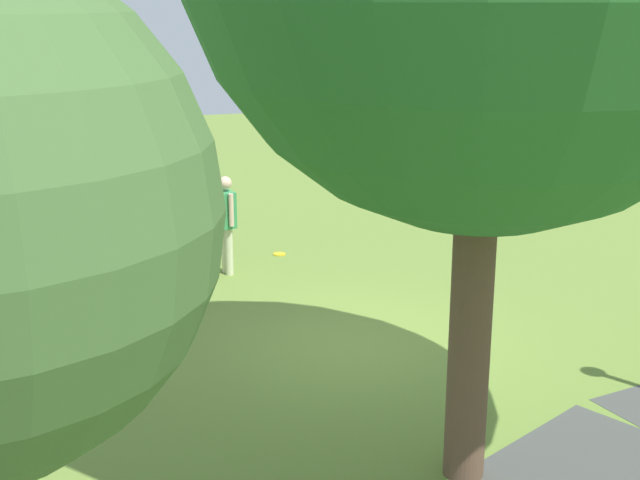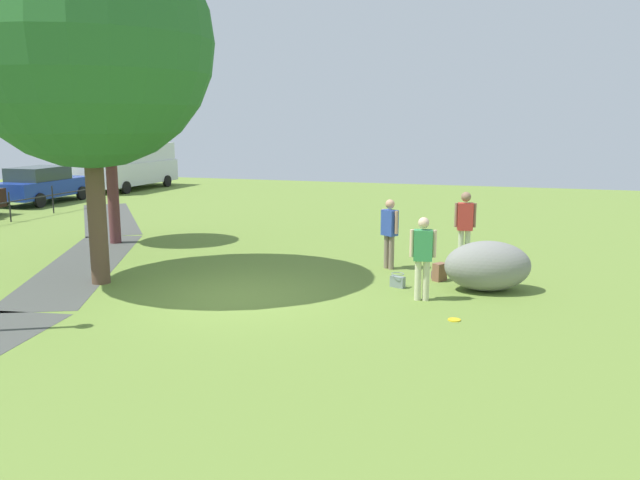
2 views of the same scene
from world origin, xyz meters
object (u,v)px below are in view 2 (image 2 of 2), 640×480
at_px(parked_compact_green, 42,184).
at_px(delivery_van, 126,164).
at_px(lawn_boulder, 488,266).
at_px(frisbee_on_grass, 454,320).
at_px(young_tree_near_path, 109,121).
at_px(handbag_on_grass, 398,281).
at_px(passerby_on_path, 390,229).
at_px(backpack_by_boulder, 439,272).
at_px(man_near_boulder, 465,223).
at_px(large_shade_tree, 86,41).
at_px(woman_with_handbag, 423,253).

bearing_deg(parked_compact_green, delivery_van, -2.22).
relative_size(lawn_boulder, frisbee_on_grass, 8.98).
bearing_deg(young_tree_near_path, parked_compact_green, 50.32).
xyz_separation_m(handbag_on_grass, frisbee_on_grass, (-1.98, -1.39, -0.13)).
relative_size(passerby_on_path, backpack_by_boulder, 4.20).
distance_m(man_near_boulder, parked_compact_green, 19.50).
bearing_deg(large_shade_tree, delivery_van, 31.93).
bearing_deg(delivery_van, large_shade_tree, -148.07).
relative_size(large_shade_tree, young_tree_near_path, 1.62).
height_order(young_tree_near_path, parked_compact_green, young_tree_near_path).
bearing_deg(woman_with_handbag, young_tree_near_path, 69.97).
distance_m(woman_with_handbag, parked_compact_green, 20.49).
relative_size(woman_with_handbag, backpack_by_boulder, 4.18).
relative_size(young_tree_near_path, frisbee_on_grass, 20.80).
height_order(frisbee_on_grass, delivery_van, delivery_van).
height_order(man_near_boulder, handbag_on_grass, man_near_boulder).
bearing_deg(backpack_by_boulder, man_near_boulder, -12.87).
relative_size(woman_with_handbag, delivery_van, 0.29).
height_order(man_near_boulder, passerby_on_path, man_near_boulder).
relative_size(young_tree_near_path, delivery_van, 0.82).
xyz_separation_m(lawn_boulder, man_near_boulder, (2.26, 0.67, 0.54)).
xyz_separation_m(woman_with_handbag, handbag_on_grass, (0.84, 0.64, -0.83)).
bearing_deg(large_shade_tree, man_near_boulder, -61.25).
distance_m(lawn_boulder, frisbee_on_grass, 2.38).
bearing_deg(frisbee_on_grass, backpack_by_boulder, 12.16).
height_order(lawn_boulder, backpack_by_boulder, lawn_boulder).
distance_m(young_tree_near_path, woman_with_handbag, 10.32).
height_order(man_near_boulder, backpack_by_boulder, man_near_boulder).
bearing_deg(parked_compact_green, large_shade_tree, -135.68).
height_order(large_shade_tree, man_near_boulder, large_shade_tree).
relative_size(woman_with_handbag, man_near_boulder, 0.92).
relative_size(woman_with_handbag, passerby_on_path, 0.99).
relative_size(passerby_on_path, delivery_van, 0.29).
bearing_deg(passerby_on_path, man_near_boulder, -62.54).
bearing_deg(handbag_on_grass, backpack_by_boulder, -42.56).
bearing_deg(large_shade_tree, handbag_on_grass, -76.21).
xyz_separation_m(large_shade_tree, frisbee_on_grass, (-0.43, -7.70, -5.12)).
bearing_deg(lawn_boulder, man_near_boulder, 16.49).
xyz_separation_m(young_tree_near_path, man_near_boulder, (-0.03, -9.93, -2.44)).
relative_size(man_near_boulder, parked_compact_green, 0.41).
bearing_deg(young_tree_near_path, large_shade_tree, -149.25).
distance_m(handbag_on_grass, parked_compact_green, 19.53).
relative_size(young_tree_near_path, passerby_on_path, 2.85).
distance_m(frisbee_on_grass, delivery_van, 25.18).
bearing_deg(large_shade_tree, passerby_on_path, -60.87).
xyz_separation_m(man_near_boulder, backpack_by_boulder, (-1.70, 0.39, -0.88)).
xyz_separation_m(passerby_on_path, backpack_by_boulder, (-0.83, -1.30, -0.78)).
bearing_deg(woman_with_handbag, large_shade_tree, 95.79).
relative_size(passerby_on_path, frisbee_on_grass, 7.29).
bearing_deg(young_tree_near_path, lawn_boulder, -102.15).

